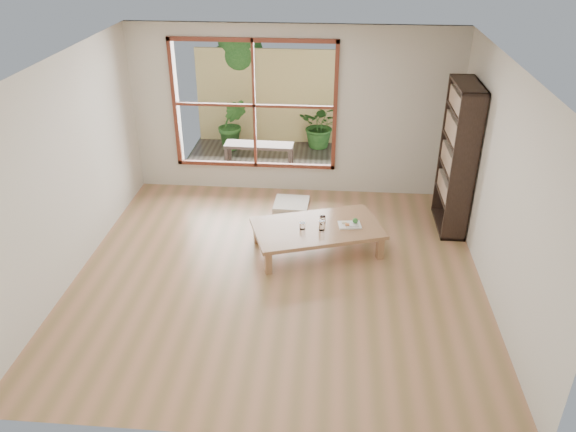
% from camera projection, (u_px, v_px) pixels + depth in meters
% --- Properties ---
extents(ground, '(5.00, 5.00, 0.00)m').
position_uv_depth(ground, '(278.00, 273.00, 7.03)').
color(ground, tan).
rests_on(ground, ground).
extents(low_table, '(1.85, 1.40, 0.36)m').
position_uv_depth(low_table, '(317.00, 229.00, 7.37)').
color(low_table, '#976C49').
rests_on(low_table, ground).
extents(floor_cushion, '(0.54, 0.54, 0.08)m').
position_uv_depth(floor_cushion, '(291.00, 204.00, 8.61)').
color(floor_cushion, beige).
rests_on(floor_cushion, ground).
extents(bookshelf, '(0.33, 0.93, 2.07)m').
position_uv_depth(bookshelf, '(457.00, 158.00, 7.63)').
color(bookshelf, '#30211A').
rests_on(bookshelf, ground).
extents(glass_tall, '(0.07, 0.07, 0.14)m').
position_uv_depth(glass_tall, '(322.00, 225.00, 7.24)').
color(glass_tall, silver).
rests_on(glass_tall, low_table).
extents(glass_mid, '(0.06, 0.06, 0.09)m').
position_uv_depth(glass_mid, '(322.00, 220.00, 7.41)').
color(glass_mid, silver).
rests_on(glass_mid, low_table).
extents(glass_short, '(0.08, 0.08, 0.10)m').
position_uv_depth(glass_short, '(323.00, 220.00, 7.41)').
color(glass_short, silver).
rests_on(glass_short, low_table).
extents(glass_small, '(0.07, 0.07, 0.09)m').
position_uv_depth(glass_small, '(302.00, 226.00, 7.27)').
color(glass_small, silver).
rests_on(glass_small, low_table).
extents(food_tray, '(0.32, 0.25, 0.09)m').
position_uv_depth(food_tray, '(351.00, 224.00, 7.36)').
color(food_tray, white).
rests_on(food_tray, low_table).
extents(deck, '(2.80, 2.00, 0.05)m').
position_uv_depth(deck, '(265.00, 161.00, 10.19)').
color(deck, '#3A332A').
rests_on(deck, ground).
extents(garden_bench, '(1.21, 0.38, 0.38)m').
position_uv_depth(garden_bench, '(259.00, 147.00, 9.86)').
color(garden_bench, '#30211A').
rests_on(garden_bench, deck).
extents(bamboo_fence, '(2.80, 0.06, 1.80)m').
position_uv_depth(bamboo_fence, '(270.00, 97.00, 10.63)').
color(bamboo_fence, tan).
rests_on(bamboo_fence, ground).
extents(shrub_right, '(0.86, 0.78, 0.86)m').
position_uv_depth(shrub_right, '(321.00, 125.00, 10.55)').
color(shrub_right, '#2C561F').
rests_on(shrub_right, deck).
extents(shrub_left, '(0.57, 0.47, 0.98)m').
position_uv_depth(shrub_left, '(232.00, 124.00, 10.42)').
color(shrub_left, '#2C561F').
rests_on(shrub_left, deck).
extents(garden_tree, '(1.04, 0.85, 2.22)m').
position_uv_depth(garden_tree, '(236.00, 54.00, 10.60)').
color(garden_tree, '#4C3D2D').
rests_on(garden_tree, ground).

